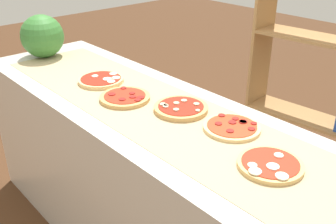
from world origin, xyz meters
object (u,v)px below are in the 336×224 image
at_px(watermelon, 42,36).
at_px(pizza_pepperoni_3, 232,127).
at_px(pizza_mozzarella_0, 102,80).
at_px(pizza_pepperoni_1, 125,97).
at_px(pizza_mushroom_2, 181,108).
at_px(pizza_mozzarella_4, 270,165).

bearing_deg(watermelon, pizza_pepperoni_3, 5.60).
distance_m(pizza_mozzarella_0, pizza_pepperoni_1, 0.28).
distance_m(pizza_pepperoni_1, pizza_pepperoni_3, 0.57).
bearing_deg(pizza_mushroom_2, pizza_mozzarella_0, -172.12).
relative_size(pizza_mozzarella_0, pizza_mushroom_2, 0.98).
distance_m(pizza_mushroom_2, pizza_mozzarella_4, 0.55).
bearing_deg(pizza_mozzarella_4, pizza_pepperoni_1, -177.58).
height_order(pizza_pepperoni_3, pizza_mozzarella_4, pizza_mozzarella_4).
relative_size(pizza_pepperoni_1, pizza_mozzarella_4, 1.05).
height_order(pizza_pepperoni_1, pizza_mozzarella_4, pizza_pepperoni_1).
distance_m(pizza_pepperoni_3, pizza_mozzarella_4, 0.30).
bearing_deg(pizza_pepperoni_3, watermelon, -174.40).
relative_size(pizza_pepperoni_1, pizza_mushroom_2, 0.99).
relative_size(pizza_mushroom_2, watermelon, 0.93).
height_order(pizza_mushroom_2, pizza_pepperoni_3, pizza_mushroom_2).
xyz_separation_m(pizza_pepperoni_3, pizza_mozzarella_4, (0.27, -0.12, 0.00)).
relative_size(pizza_mushroom_2, pizza_mozzarella_4, 1.06).
bearing_deg(pizza_pepperoni_1, pizza_mushroom_2, 23.59).
xyz_separation_m(pizza_pepperoni_1, watermelon, (-0.89, 0.02, 0.12)).
height_order(pizza_mushroom_2, watermelon, watermelon).
bearing_deg(pizza_pepperoni_3, pizza_mozzarella_0, -172.15).
bearing_deg(pizza_mushroom_2, watermelon, -174.92).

